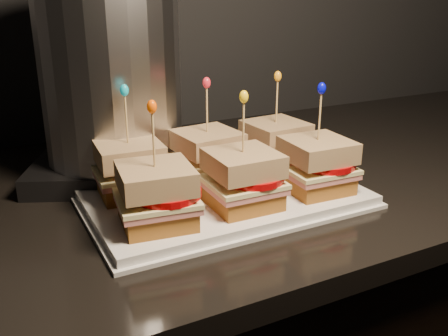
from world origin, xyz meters
name	(u,v)px	position (x,y,z in m)	size (l,w,h in m)	color
granite_slab	(268,175)	(0.17, 1.67, 0.85)	(2.24, 0.69, 0.03)	black
platter	(224,197)	(0.02, 1.56, 0.88)	(0.39, 0.24, 0.02)	white
platter_rim	(224,201)	(0.02, 1.56, 0.87)	(0.41, 0.26, 0.01)	white
sandwich_0_bread_bot	(131,186)	(-0.10, 1.61, 0.90)	(0.09, 0.09, 0.02)	brown
sandwich_0_ham	(130,175)	(-0.10, 1.61, 0.92)	(0.10, 0.09, 0.01)	#CD615F
sandwich_0_cheese	(130,171)	(-0.10, 1.61, 0.92)	(0.10, 0.09, 0.01)	#F1E69D
sandwich_0_tomato	(139,166)	(-0.09, 1.61, 0.93)	(0.09, 0.09, 0.01)	#AE0608
sandwich_0_bread_top	(129,153)	(-0.10, 1.61, 0.95)	(0.09, 0.09, 0.03)	brown
sandwich_0_pick	(127,122)	(-0.10, 1.61, 0.99)	(0.00, 0.00, 0.09)	tan
sandwich_0_frill	(124,90)	(-0.10, 1.61, 1.04)	(0.01, 0.01, 0.02)	#10AAC0
sandwich_1_bread_bot	(208,172)	(0.02, 1.61, 0.90)	(0.09, 0.09, 0.02)	brown
sandwich_1_ham	(208,162)	(0.02, 1.61, 0.92)	(0.10, 0.09, 0.01)	#CD615F
sandwich_1_cheese	(208,158)	(0.02, 1.61, 0.92)	(0.10, 0.09, 0.01)	#F1E69D
sandwich_1_tomato	(216,153)	(0.03, 1.61, 0.93)	(0.09, 0.09, 0.01)	#AE0608
sandwich_1_bread_top	(207,141)	(0.02, 1.61, 0.95)	(0.09, 0.09, 0.03)	brown
sandwich_1_pick	(207,113)	(0.02, 1.61, 0.99)	(0.00, 0.00, 0.09)	tan
sandwich_1_frill	(207,83)	(0.02, 1.61, 1.04)	(0.01, 0.01, 0.02)	red
sandwich_2_bread_bot	(275,160)	(0.15, 1.61, 0.90)	(0.09, 0.09, 0.02)	brown
sandwich_2_ham	(275,151)	(0.15, 1.61, 0.92)	(0.10, 0.09, 0.01)	#CD615F
sandwich_2_cheese	(275,147)	(0.15, 1.61, 0.92)	(0.10, 0.09, 0.01)	#F1E69D
sandwich_2_tomato	(283,143)	(0.16, 1.61, 0.93)	(0.09, 0.09, 0.01)	#AE0608
sandwich_2_bread_top	(276,131)	(0.15, 1.61, 0.95)	(0.09, 0.09, 0.03)	brown
sandwich_2_pick	(277,104)	(0.15, 1.61, 0.99)	(0.00, 0.00, 0.09)	tan
sandwich_2_frill	(278,76)	(0.15, 1.61, 1.04)	(0.01, 0.01, 0.02)	orange
sandwich_3_bread_bot	(157,215)	(-0.10, 1.50, 0.90)	(0.09, 0.09, 0.02)	brown
sandwich_3_ham	(157,203)	(-0.10, 1.50, 0.92)	(0.10, 0.09, 0.01)	#CD615F
sandwich_3_cheese	(156,198)	(-0.10, 1.50, 0.92)	(0.10, 0.09, 0.01)	#F1E69D
sandwich_3_tomato	(167,193)	(-0.09, 1.50, 0.93)	(0.09, 0.09, 0.01)	#AE0608
sandwich_3_bread_top	(155,178)	(-0.10, 1.50, 0.95)	(0.09, 0.09, 0.03)	brown
sandwich_3_pick	(154,143)	(-0.10, 1.50, 0.99)	(0.00, 0.00, 0.09)	tan
sandwich_3_frill	(152,107)	(-0.10, 1.50, 1.04)	(0.01, 0.01, 0.02)	#EE4F04
sandwich_4_bread_bot	(242,197)	(0.02, 1.50, 0.90)	(0.09, 0.09, 0.02)	brown
sandwich_4_ham	(243,186)	(0.02, 1.50, 0.92)	(0.10, 0.09, 0.01)	#CD615F
sandwich_4_cheese	(243,182)	(0.02, 1.50, 0.92)	(0.10, 0.09, 0.01)	#F1E69D
sandwich_4_tomato	(253,176)	(0.03, 1.50, 0.93)	(0.09, 0.09, 0.01)	#AE0608
sandwich_4_bread_top	(243,163)	(0.02, 1.50, 0.95)	(0.09, 0.09, 0.03)	brown
sandwich_4_pick	(243,130)	(0.02, 1.50, 0.99)	(0.00, 0.00, 0.09)	tan
sandwich_4_frill	(244,97)	(0.02, 1.50, 1.04)	(0.01, 0.01, 0.02)	yellow
sandwich_5_bread_bot	(315,182)	(0.15, 1.50, 0.90)	(0.09, 0.09, 0.02)	brown
sandwich_5_ham	(316,172)	(0.15, 1.50, 0.92)	(0.10, 0.09, 0.01)	#CD615F
sandwich_5_cheese	(316,167)	(0.15, 1.50, 0.92)	(0.10, 0.09, 0.01)	#F1E69D
sandwich_5_tomato	(326,163)	(0.16, 1.50, 0.93)	(0.09, 0.09, 0.01)	#AE0608
sandwich_5_bread_top	(318,150)	(0.15, 1.50, 0.95)	(0.09, 0.09, 0.03)	brown
sandwich_5_pick	(320,120)	(0.15, 1.50, 0.99)	(0.00, 0.00, 0.09)	tan
sandwich_5_frill	(322,88)	(0.15, 1.50, 1.04)	(0.01, 0.01, 0.02)	#0507D4
appliance_base	(118,166)	(-0.09, 1.75, 0.89)	(0.27, 0.22, 0.03)	#262628
appliance_body	(111,71)	(-0.09, 1.75, 1.05)	(0.22, 0.22, 0.29)	silver
appliance	(111,74)	(-0.09, 1.75, 1.04)	(0.27, 0.22, 0.34)	silver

